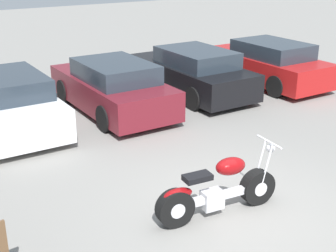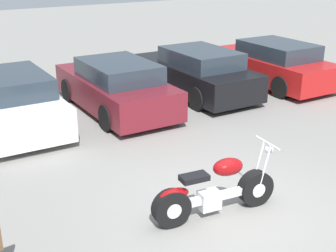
% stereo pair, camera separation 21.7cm
% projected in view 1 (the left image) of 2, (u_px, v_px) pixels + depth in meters
% --- Properties ---
extents(ground_plane, '(60.00, 60.00, 0.00)m').
position_uv_depth(ground_plane, '(239.00, 209.00, 7.71)').
color(ground_plane, gray).
extents(motorcycle, '(2.16, 0.68, 1.10)m').
position_uv_depth(motorcycle, '(217.00, 191.00, 7.42)').
color(motorcycle, black).
rests_on(motorcycle, ground_plane).
extents(parked_car_white, '(1.85, 4.31, 1.36)m').
position_uv_depth(parked_car_white, '(7.00, 102.00, 11.01)').
color(parked_car_white, white).
rests_on(parked_car_white, ground_plane).
extents(parked_car_maroon, '(1.85, 4.31, 1.36)m').
position_uv_depth(parked_car_maroon, '(112.00, 87.00, 12.21)').
color(parked_car_maroon, maroon).
rests_on(parked_car_maroon, ground_plane).
extents(parked_car_black, '(1.85, 4.31, 1.36)m').
position_uv_depth(parked_car_black, '(192.00, 72.00, 13.68)').
color(parked_car_black, black).
rests_on(parked_car_black, ground_plane).
extents(parked_car_red, '(1.85, 4.31, 1.36)m').
position_uv_depth(parked_car_red, '(267.00, 63.00, 14.77)').
color(parked_car_red, red).
rests_on(parked_car_red, ground_plane).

